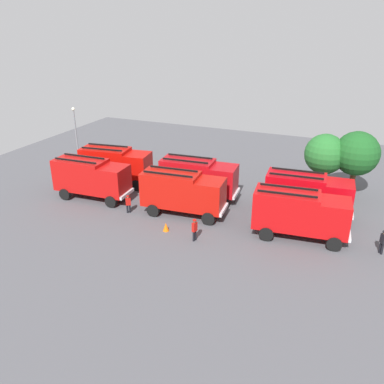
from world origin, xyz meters
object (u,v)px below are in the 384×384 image
(fire_truck_2, at_px, (300,212))
(firefighter_3, at_px, (289,194))
(fire_truck_5, at_px, (308,193))
(fire_truck_0, at_px, (91,177))
(firefighter_1, at_px, (383,241))
(fire_truck_3, at_px, (116,164))
(fire_truck_1, at_px, (183,191))
(fire_truck_4, at_px, (198,177))
(tree_0, at_px, (325,154))
(traffic_cone_0, at_px, (166,227))
(tree_1, at_px, (357,154))
(firefighter_2, at_px, (195,229))
(firefighter_0, at_px, (128,203))
(lamppost, at_px, (76,133))

(fire_truck_2, bearing_deg, firefighter_3, 100.94)
(fire_truck_5, bearing_deg, fire_truck_0, -172.76)
(firefighter_1, bearing_deg, fire_truck_3, 136.18)
(fire_truck_1, bearing_deg, firefighter_3, 30.96)
(fire_truck_0, bearing_deg, fire_truck_4, 20.07)
(firefighter_3, bearing_deg, tree_0, -31.93)
(fire_truck_1, distance_m, traffic_cone_0, 3.75)
(fire_truck_1, height_order, fire_truck_4, same)
(tree_1, height_order, traffic_cone_0, tree_1)
(fire_truck_0, bearing_deg, tree_0, 23.06)
(fire_truck_4, distance_m, firefighter_3, 8.44)
(fire_truck_2, relative_size, tree_0, 1.26)
(firefighter_2, bearing_deg, firefighter_0, -1.97)
(tree_1, distance_m, lamppost, 29.34)
(firefighter_2, relative_size, tree_0, 0.30)
(fire_truck_1, relative_size, firefighter_2, 4.14)
(firefighter_0, height_order, lamppost, lamppost)
(fire_truck_0, xyz_separation_m, lamppost, (-6.84, 6.90, 1.81))
(fire_truck_1, xyz_separation_m, tree_0, (10.45, 9.32, 1.80))
(fire_truck_0, bearing_deg, firefighter_3, 16.11)
(fire_truck_0, relative_size, fire_truck_1, 0.99)
(firefighter_2, distance_m, tree_1, 17.36)
(fire_truck_4, xyz_separation_m, tree_0, (10.48, 5.64, 1.80))
(firefighter_1, relative_size, lamppost, 0.27)
(firefighter_0, xyz_separation_m, firefighter_1, (20.18, 1.26, 0.14))
(fire_truck_4, relative_size, firefighter_1, 4.06)
(firefighter_1, xyz_separation_m, tree_0, (-5.28, 9.65, 2.93))
(firefighter_2, height_order, traffic_cone_0, firefighter_2)
(fire_truck_0, xyz_separation_m, tree_0, (19.63, 9.49, 1.80))
(firefighter_2, distance_m, firefighter_3, 10.95)
(tree_0, relative_size, lamppost, 0.87)
(firefighter_0, xyz_separation_m, traffic_cone_0, (4.45, -1.69, -0.53))
(fire_truck_3, distance_m, firefighter_1, 25.22)
(fire_truck_5, height_order, firefighter_1, fire_truck_5)
(firefighter_2, relative_size, tree_1, 0.28)
(fire_truck_0, height_order, fire_truck_1, same)
(firefighter_2, height_order, lamppost, lamppost)
(fire_truck_0, xyz_separation_m, traffic_cone_0, (9.18, -3.11, -1.80))
(fire_truck_2, relative_size, firefighter_1, 4.08)
(fire_truck_2, xyz_separation_m, tree_0, (0.63, 9.60, 1.80))
(firefighter_0, bearing_deg, firefighter_2, 33.37)
(fire_truck_0, bearing_deg, fire_truck_5, 8.60)
(fire_truck_4, bearing_deg, firefighter_0, -133.97)
(fire_truck_2, height_order, firefighter_0, fire_truck_2)
(traffic_cone_0, bearing_deg, fire_truck_4, 90.22)
(tree_1, bearing_deg, traffic_cone_0, -135.60)
(fire_truck_4, relative_size, lamppost, 1.08)
(fire_truck_4, xyz_separation_m, firefighter_3, (8.10, 2.04, -1.20))
(traffic_cone_0, bearing_deg, fire_truck_5, 35.10)
(firefighter_3, xyz_separation_m, tree_1, (5.11, 3.90, 3.30))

